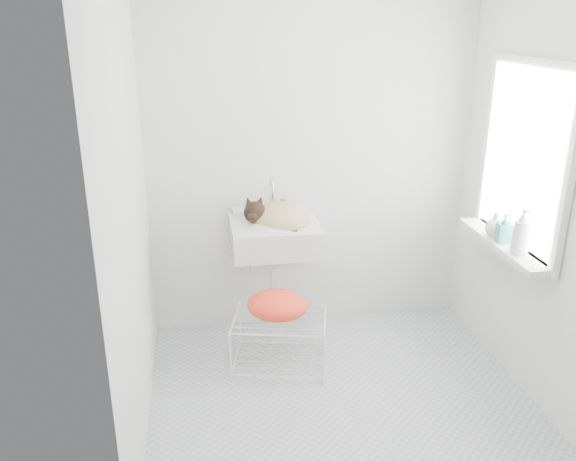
{
  "coord_description": "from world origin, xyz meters",
  "views": [
    {
      "loc": [
        -0.76,
        -2.81,
        2.11
      ],
      "look_at": [
        -0.23,
        0.5,
        0.88
      ],
      "focal_mm": 36.73,
      "sensor_mm": 36.0,
      "label": 1
    }
  ],
  "objects": [
    {
      "name": "window_glass",
      "position": [
        1.09,
        0.2,
        1.35
      ],
      "size": [
        0.01,
        0.8,
        1.0
      ],
      "primitive_type": "cube",
      "color": "white",
      "rests_on": "right_wall"
    },
    {
      "name": "window_frame",
      "position": [
        1.07,
        0.2,
        1.35
      ],
      "size": [
        0.04,
        0.9,
        1.1
      ],
      "primitive_type": "cube",
      "color": "white",
      "rests_on": "right_wall"
    },
    {
      "name": "right_wall",
      "position": [
        1.1,
        0.0,
        1.25
      ],
      "size": [
        0.02,
        2.0,
        2.5
      ],
      "primitive_type": "cube",
      "color": "white",
      "rests_on": "ground"
    },
    {
      "name": "faucet",
      "position": [
        -0.28,
        0.92,
        0.99
      ],
      "size": [
        0.21,
        0.14,
        0.21
      ],
      "primitive_type": null,
      "color": "silver",
      "rests_on": "sink"
    },
    {
      "name": "wire_rack",
      "position": [
        -0.3,
        0.41,
        0.15
      ],
      "size": [
        0.64,
        0.51,
        0.34
      ],
      "primitive_type": "cube",
      "rotation": [
        0.0,
        0.0,
        -0.23
      ],
      "color": "white",
      "rests_on": "floor"
    },
    {
      "name": "floor",
      "position": [
        0.0,
        0.0,
        0.0
      ],
      "size": [
        2.2,
        2.0,
        0.02
      ],
      "primitive_type": "cube",
      "color": "#B7BEC4",
      "rests_on": "ground"
    },
    {
      "name": "bottle_a",
      "position": [
        1.0,
        0.01,
        0.85
      ],
      "size": [
        0.1,
        0.1,
        0.22
      ],
      "primitive_type": "imported",
      "rotation": [
        0.0,
        0.0,
        0.17
      ],
      "color": "white",
      "rests_on": "windowsill"
    },
    {
      "name": "cat",
      "position": [
        -0.27,
        0.72,
        0.89
      ],
      "size": [
        0.46,
        0.41,
        0.26
      ],
      "rotation": [
        0.0,
        0.0,
        -0.25
      ],
      "color": "tan",
      "rests_on": "sink"
    },
    {
      "name": "bottle_b",
      "position": [
        1.0,
        0.19,
        0.85
      ],
      "size": [
        0.09,
        0.09,
        0.17
      ],
      "primitive_type": "imported",
      "rotation": [
        0.0,
        0.0,
        1.43
      ],
      "color": "#257463",
      "rests_on": "windowsill"
    },
    {
      "name": "towel",
      "position": [
        -0.32,
        0.42,
        0.37
      ],
      "size": [
        0.45,
        0.38,
        0.16
      ],
      "primitive_type": "ellipsoid",
      "rotation": [
        0.0,
        0.0,
        -0.34
      ],
      "color": "#E65225",
      "rests_on": "wire_rack"
    },
    {
      "name": "left_wall",
      "position": [
        -1.1,
        0.0,
        1.25
      ],
      "size": [
        0.02,
        2.0,
        2.5
      ],
      "primitive_type": "cube",
      "color": "white",
      "rests_on": "ground"
    },
    {
      "name": "windowsill",
      "position": [
        1.01,
        0.2,
        0.83
      ],
      "size": [
        0.16,
        0.88,
        0.04
      ],
      "primitive_type": "cube",
      "color": "white",
      "rests_on": "right_wall"
    },
    {
      "name": "back_wall",
      "position": [
        0.0,
        1.0,
        1.25
      ],
      "size": [
        2.2,
        0.02,
        2.5
      ],
      "primitive_type": "cube",
      "color": "white",
      "rests_on": "ground"
    },
    {
      "name": "bottle_c",
      "position": [
        1.0,
        0.3,
        0.85
      ],
      "size": [
        0.14,
        0.14,
        0.15
      ],
      "primitive_type": "imported",
      "rotation": [
        0.0,
        0.0,
        0.19
      ],
      "color": "white",
      "rests_on": "windowsill"
    },
    {
      "name": "sink",
      "position": [
        -0.28,
        0.74,
        0.85
      ],
      "size": [
        0.57,
        0.5,
        0.23
      ],
      "primitive_type": "cube",
      "color": "silver",
      "rests_on": "back_wall"
    }
  ]
}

